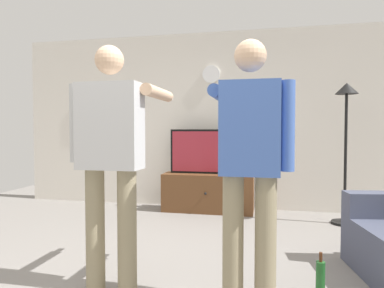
{
  "coord_description": "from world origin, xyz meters",
  "views": [
    {
      "loc": [
        0.74,
        -2.38,
        1.19
      ],
      "look_at": [
        -0.02,
        1.2,
        1.05
      ],
      "focal_mm": 32.27,
      "sensor_mm": 36.0,
      "label": 1
    }
  ],
  "objects_px": {
    "wall_clock": "(211,74)",
    "framed_picture": "(96,111)",
    "television": "(209,152)",
    "person_standing_nearer_lamp": "(111,151)",
    "person_standing_nearer_couch": "(250,159)",
    "tv_stand": "(208,193)",
    "beverage_bottle": "(320,277)",
    "floor_lamp": "(346,123)"
  },
  "relations": [
    {
      "from": "tv_stand",
      "to": "beverage_bottle",
      "type": "relative_size",
      "value": 4.33
    },
    {
      "from": "wall_clock",
      "to": "person_standing_nearer_lamp",
      "type": "distance_m",
      "value": 3.11
    },
    {
      "from": "framed_picture",
      "to": "person_standing_nearer_lamp",
      "type": "distance_m",
      "value": 3.4
    },
    {
      "from": "tv_stand",
      "to": "framed_picture",
      "type": "relative_size",
      "value": 1.98
    },
    {
      "from": "television",
      "to": "floor_lamp",
      "type": "bearing_deg",
      "value": -11.09
    },
    {
      "from": "tv_stand",
      "to": "person_standing_nearer_couch",
      "type": "xyz_separation_m",
      "value": [
        0.72,
        -2.68,
        0.73
      ]
    },
    {
      "from": "television",
      "to": "floor_lamp",
      "type": "distance_m",
      "value": 1.89
    },
    {
      "from": "television",
      "to": "person_standing_nearer_lamp",
      "type": "relative_size",
      "value": 0.63
    },
    {
      "from": "person_standing_nearer_lamp",
      "to": "person_standing_nearer_couch",
      "type": "bearing_deg",
      "value": -2.89
    },
    {
      "from": "floor_lamp",
      "to": "person_standing_nearer_couch",
      "type": "bearing_deg",
      "value": -114.79
    },
    {
      "from": "floor_lamp",
      "to": "wall_clock",
      "type": "bearing_deg",
      "value": 161.74
    },
    {
      "from": "tv_stand",
      "to": "wall_clock",
      "type": "bearing_deg",
      "value": 90.0
    },
    {
      "from": "person_standing_nearer_lamp",
      "to": "floor_lamp",
      "type": "bearing_deg",
      "value": 47.83
    },
    {
      "from": "television",
      "to": "framed_picture",
      "type": "bearing_deg",
      "value": 172.7
    },
    {
      "from": "framed_picture",
      "to": "television",
      "type": "bearing_deg",
      "value": -7.3
    },
    {
      "from": "framed_picture",
      "to": "beverage_bottle",
      "type": "relative_size",
      "value": 2.19
    },
    {
      "from": "person_standing_nearer_lamp",
      "to": "person_standing_nearer_couch",
      "type": "relative_size",
      "value": 1.01
    },
    {
      "from": "wall_clock",
      "to": "beverage_bottle",
      "type": "relative_size",
      "value": 0.88
    },
    {
      "from": "television",
      "to": "floor_lamp",
      "type": "height_order",
      "value": "floor_lamp"
    },
    {
      "from": "person_standing_nearer_couch",
      "to": "tv_stand",
      "type": "bearing_deg",
      "value": 105.03
    },
    {
      "from": "wall_clock",
      "to": "floor_lamp",
      "type": "height_order",
      "value": "wall_clock"
    },
    {
      "from": "television",
      "to": "person_standing_nearer_couch",
      "type": "height_order",
      "value": "person_standing_nearer_couch"
    },
    {
      "from": "wall_clock",
      "to": "person_standing_nearer_couch",
      "type": "relative_size",
      "value": 0.15
    },
    {
      "from": "framed_picture",
      "to": "person_standing_nearer_couch",
      "type": "relative_size",
      "value": 0.38
    },
    {
      "from": "wall_clock",
      "to": "framed_picture",
      "type": "height_order",
      "value": "wall_clock"
    },
    {
      "from": "framed_picture",
      "to": "person_standing_nearer_couch",
      "type": "bearing_deg",
      "value": -48.22
    },
    {
      "from": "television",
      "to": "wall_clock",
      "type": "bearing_deg",
      "value": 90.0
    },
    {
      "from": "beverage_bottle",
      "to": "wall_clock",
      "type": "bearing_deg",
      "value": 114.79
    },
    {
      "from": "television",
      "to": "beverage_bottle",
      "type": "relative_size",
      "value": 3.75
    },
    {
      "from": "floor_lamp",
      "to": "person_standing_nearer_lamp",
      "type": "xyz_separation_m",
      "value": [
        -2.1,
        -2.32,
        -0.24
      ]
    },
    {
      "from": "television",
      "to": "tv_stand",
      "type": "bearing_deg",
      "value": -90.0
    },
    {
      "from": "television",
      "to": "person_standing_nearer_couch",
      "type": "bearing_deg",
      "value": -75.22
    },
    {
      "from": "beverage_bottle",
      "to": "television",
      "type": "bearing_deg",
      "value": 116.97
    },
    {
      "from": "television",
      "to": "beverage_bottle",
      "type": "height_order",
      "value": "television"
    },
    {
      "from": "television",
      "to": "person_standing_nearer_lamp",
      "type": "bearing_deg",
      "value": -96.12
    },
    {
      "from": "television",
      "to": "person_standing_nearer_couch",
      "type": "relative_size",
      "value": 0.64
    },
    {
      "from": "person_standing_nearer_couch",
      "to": "framed_picture",
      "type": "bearing_deg",
      "value": 131.78
    },
    {
      "from": "television",
      "to": "person_standing_nearer_couch",
      "type": "xyz_separation_m",
      "value": [
        0.72,
        -2.73,
        0.13
      ]
    },
    {
      "from": "framed_picture",
      "to": "person_standing_nearer_lamp",
      "type": "bearing_deg",
      "value": -60.54
    },
    {
      "from": "tv_stand",
      "to": "framed_picture",
      "type": "height_order",
      "value": "framed_picture"
    },
    {
      "from": "television",
      "to": "wall_clock",
      "type": "xyz_separation_m",
      "value": [
        -0.0,
        0.24,
        1.17
      ]
    },
    {
      "from": "wall_clock",
      "to": "framed_picture",
      "type": "bearing_deg",
      "value": 179.85
    }
  ]
}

